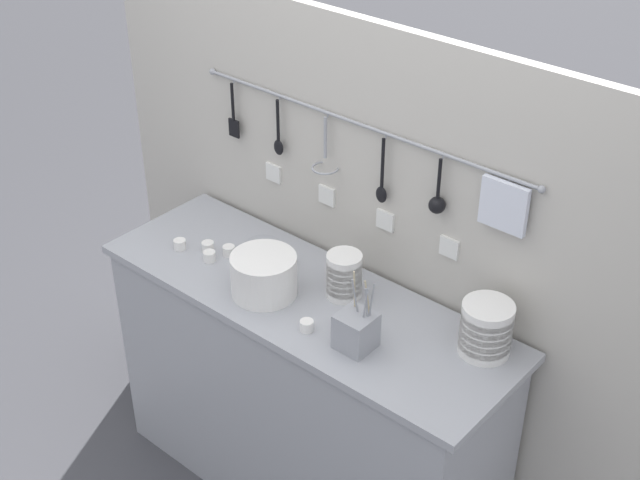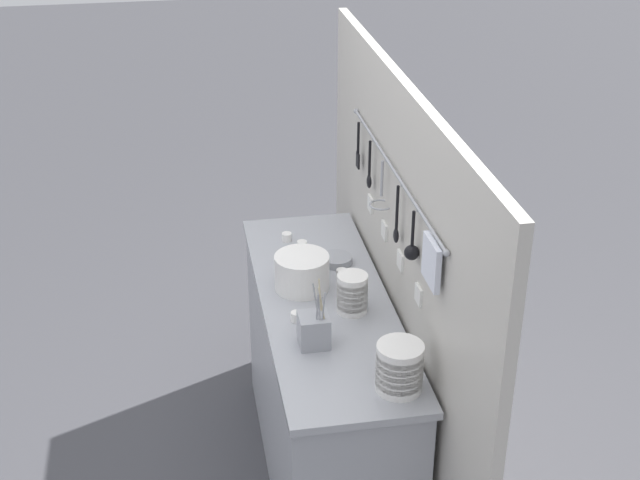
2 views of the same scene
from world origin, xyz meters
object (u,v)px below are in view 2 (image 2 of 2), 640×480
cup_front_left (295,251)px  cutlery_caddy (314,330)px  cup_centre (312,253)px  bowl_stack_wide_centre (400,367)px  cup_beside_plates (302,245)px  cup_edge_near (296,316)px  cup_front_right (342,274)px  cup_back_left (287,237)px  bowl_stack_back_corner (352,293)px  steel_mixing_bowl (336,260)px  plate_stack (302,272)px

cup_front_left → cutlery_caddy: bearing=-2.8°
cup_centre → cup_front_left: 0.08m
bowl_stack_wide_centre → cup_beside_plates: 1.10m
cup_edge_near → cup_centre: same height
bowl_stack_wide_centre → cup_front_right: bowl_stack_wide_centre is taller
cup_back_left → bowl_stack_wide_centre: bearing=11.0°
cutlery_caddy → cup_front_right: size_ratio=5.75×
cup_beside_plates → cup_edge_near: size_ratio=1.00×
bowl_stack_wide_centre → cup_front_left: bearing=-168.5°
cup_beside_plates → cup_front_right: (0.29, 0.13, 0.00)m
cup_edge_near → cup_front_left: 0.54m
bowl_stack_back_corner → cup_front_left: bowl_stack_back_corner is taller
steel_mixing_bowl → cup_edge_near: (0.43, -0.24, 0.00)m
cup_front_left → cup_front_right: (0.24, 0.17, 0.00)m
cup_beside_plates → cutlery_caddy: bearing=-5.6°
cup_centre → cup_beside_plates: bearing=-158.1°
bowl_stack_back_corner → cup_front_left: (-0.51, -0.15, -0.06)m
bowl_stack_wide_centre → cup_centre: bowl_stack_wide_centre is taller
bowl_stack_wide_centre → cup_back_left: (-1.17, -0.23, -0.07)m
steel_mixing_bowl → cup_back_left: (-0.25, -0.18, 0.00)m
plate_stack → cup_centre: size_ratio=5.01×
bowl_stack_back_corner → plate_stack: size_ratio=0.72×
cup_edge_near → cup_front_left: bearing=172.1°
plate_stack → cup_front_right: size_ratio=5.01×
cup_beside_plates → cup_front_left: (0.05, -0.04, 0.00)m
cup_beside_plates → steel_mixing_bowl: bearing=38.9°
cup_front_right → bowl_stack_back_corner: bearing=-2.4°
cutlery_caddy → cup_front_right: 0.52m
cutlery_caddy → cup_centre: 0.69m
steel_mixing_bowl → cup_back_left: size_ratio=3.02×
plate_stack → cup_edge_near: plate_stack is taller
steel_mixing_bowl → cup_beside_plates: cup_beside_plates is taller
plate_stack → cup_beside_plates: plate_stack is taller
steel_mixing_bowl → bowl_stack_wide_centre: bearing=2.7°
bowl_stack_back_corner → cup_centre: bearing=-170.2°
bowl_stack_wide_centre → cup_edge_near: (-0.49, -0.29, -0.07)m
bowl_stack_back_corner → cup_front_right: bearing=177.6°
cup_edge_near → cup_centre: size_ratio=1.00×
bowl_stack_back_corner → cutlery_caddy: cutlery_caddy is taller
cup_edge_near → cup_front_right: (-0.30, 0.24, 0.00)m
steel_mixing_bowl → cutlery_caddy: (0.60, -0.20, 0.05)m
plate_stack → steel_mixing_bowl: 0.26m
bowl_stack_wide_centre → bowl_stack_back_corner: (-0.53, -0.06, -0.01)m
bowl_stack_wide_centre → cup_back_left: bowl_stack_wide_centre is taller
cup_front_left → cup_front_right: size_ratio=1.00×
cutlery_caddy → cup_front_left: cutlery_caddy is taller
cup_centre → cup_edge_near: bearing=-16.0°
cup_centre → bowl_stack_back_corner: bearing=9.8°
cutlery_caddy → cup_beside_plates: size_ratio=5.75×
bowl_stack_back_corner → cup_back_left: 0.67m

